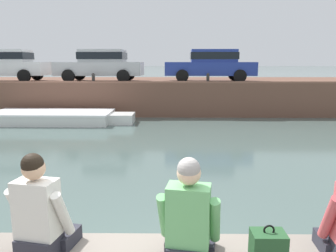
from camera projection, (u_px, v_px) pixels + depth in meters
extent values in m
plane|color=#4C605B|center=(163.00, 152.00, 9.35)|extent=(400.00, 400.00, 0.00)
cube|color=brown|center=(167.00, 94.00, 17.99)|extent=(60.00, 6.00, 1.59)
cube|color=brown|center=(166.00, 82.00, 15.01)|extent=(60.00, 0.24, 0.08)
cube|color=white|center=(52.00, 118.00, 13.83)|extent=(4.96, 2.00, 0.41)
cube|color=white|center=(122.00, 118.00, 13.76)|extent=(1.00, 1.08, 0.41)
cube|color=white|center=(52.00, 112.00, 13.78)|extent=(5.02, 2.06, 0.08)
cube|color=brown|center=(43.00, 115.00, 13.81)|extent=(0.26, 1.75, 0.06)
cube|color=white|center=(5.00, 69.00, 16.20)|extent=(4.14, 1.84, 0.64)
cube|color=white|center=(7.00, 56.00, 16.09)|extent=(2.10, 1.55, 0.60)
cube|color=black|center=(7.00, 56.00, 16.09)|extent=(2.18, 1.59, 0.33)
cylinder|color=black|center=(24.00, 76.00, 15.46)|extent=(0.61, 0.20, 0.60)
cylinder|color=black|center=(37.00, 74.00, 17.14)|extent=(0.61, 0.20, 0.60)
cube|color=#B7BABC|center=(100.00, 69.00, 16.15)|extent=(4.24, 1.81, 0.64)
cube|color=#B7BABC|center=(103.00, 56.00, 16.02)|extent=(2.14, 1.54, 0.60)
cube|color=black|center=(103.00, 56.00, 16.02)|extent=(2.22, 1.58, 0.33)
cylinder|color=black|center=(68.00, 76.00, 15.41)|extent=(0.60, 0.20, 0.60)
cylinder|color=black|center=(79.00, 75.00, 17.11)|extent=(0.60, 0.20, 0.60)
cylinder|color=black|center=(123.00, 76.00, 15.31)|extent=(0.60, 0.20, 0.60)
cylinder|color=black|center=(129.00, 75.00, 17.01)|extent=(0.60, 0.20, 0.60)
cube|color=#233893|center=(210.00, 69.00, 16.09)|extent=(4.39, 1.78, 0.64)
cube|color=#233893|center=(213.00, 56.00, 15.96)|extent=(2.21, 1.53, 0.60)
cube|color=black|center=(213.00, 56.00, 15.96)|extent=(2.30, 1.56, 0.33)
cylinder|color=black|center=(182.00, 76.00, 15.36)|extent=(0.60, 0.19, 0.60)
cylinder|color=black|center=(182.00, 75.00, 17.04)|extent=(0.60, 0.19, 0.60)
cylinder|color=black|center=(240.00, 76.00, 15.26)|extent=(0.60, 0.19, 0.60)
cylinder|color=black|center=(234.00, 75.00, 16.94)|extent=(0.60, 0.19, 0.60)
cylinder|color=#2D2B28|center=(93.00, 79.00, 15.14)|extent=(0.14, 0.14, 0.35)
sphere|color=#2D2B28|center=(93.00, 75.00, 15.11)|extent=(0.15, 0.15, 0.15)
cylinder|color=#2D2B28|center=(208.00, 79.00, 15.09)|extent=(0.14, 0.14, 0.35)
sphere|color=#2D2B28|center=(208.00, 75.00, 15.05)|extent=(0.15, 0.15, 0.15)
cube|color=#282833|center=(40.00, 246.00, 2.93)|extent=(0.39, 0.34, 0.20)
cube|color=#282833|center=(54.00, 237.00, 3.15)|extent=(0.49, 0.40, 0.14)
cube|color=silver|center=(37.00, 209.00, 2.86)|extent=(0.40, 0.29, 0.52)
cylinder|color=silver|center=(63.00, 214.00, 2.88)|extent=(0.14, 0.30, 0.47)
cylinder|color=silver|center=(19.00, 209.00, 2.97)|extent=(0.14, 0.30, 0.47)
sphere|color=tan|center=(34.00, 168.00, 2.79)|extent=(0.20, 0.20, 0.20)
sphere|color=black|center=(32.00, 164.00, 2.77)|extent=(0.19, 0.19, 0.19)
cube|color=#282833|center=(191.00, 243.00, 3.03)|extent=(0.49, 0.39, 0.14)
cube|color=#66B26B|center=(188.00, 215.00, 2.74)|extent=(0.39, 0.28, 0.52)
cylinder|color=#66B26B|center=(215.00, 220.00, 2.76)|extent=(0.14, 0.30, 0.47)
cylinder|color=#66B26B|center=(164.00, 216.00, 2.84)|extent=(0.14, 0.30, 0.47)
sphere|color=beige|center=(189.00, 173.00, 2.67)|extent=(0.20, 0.20, 0.20)
sphere|color=gray|center=(189.00, 169.00, 2.65)|extent=(0.19, 0.19, 0.19)
cylinder|color=#C64C51|center=(329.00, 218.00, 2.81)|extent=(0.11, 0.29, 0.47)
cube|color=#234C28|center=(268.00, 251.00, 2.73)|extent=(0.28, 0.20, 0.34)
cube|color=#234C28|center=(264.00, 249.00, 2.85)|extent=(0.22, 0.06, 0.18)
torus|color=black|center=(269.00, 230.00, 2.69)|extent=(0.10, 0.02, 0.10)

